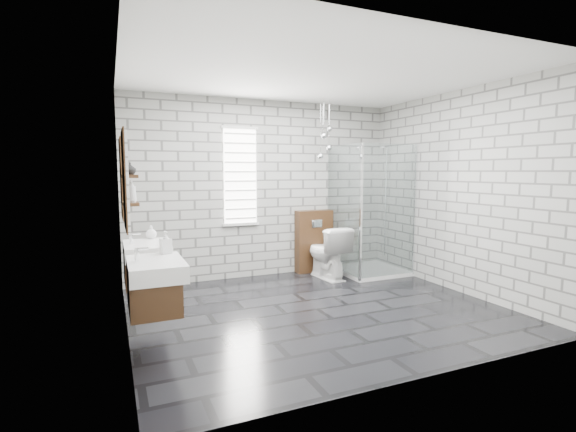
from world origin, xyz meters
TOP-DOWN VIEW (x-y plane):
  - floor at (0.00, 0.00)m, footprint 4.20×3.60m
  - ceiling at (0.00, 0.00)m, footprint 4.20×3.60m
  - wall_back at (0.00, 1.81)m, footprint 4.20×0.02m
  - wall_front at (0.00, -1.81)m, footprint 4.20×0.02m
  - wall_left at (-2.11, 0.00)m, footprint 0.02×3.60m
  - wall_right at (2.11, 0.00)m, footprint 0.02×3.60m
  - vanity_left at (-1.91, -0.51)m, footprint 0.47×0.70m
  - vanity_right at (-1.91, 0.44)m, footprint 0.47×0.70m
  - shelf_lower at (-2.03, -0.05)m, footprint 0.14×0.30m
  - shelf_upper at (-2.03, -0.05)m, footprint 0.14×0.30m
  - window at (-0.40, 1.78)m, footprint 0.56×0.05m
  - cistern_panel at (0.80, 1.70)m, footprint 0.60×0.20m
  - flush_plate at (0.80, 1.60)m, footprint 0.18×0.01m
  - shower_enclosure at (1.50, 1.18)m, footprint 1.00×1.00m
  - pendant_cluster at (0.81, 1.37)m, footprint 0.26×0.22m
  - toilet at (0.80, 1.25)m, footprint 0.50×0.81m
  - soap_bottle_a at (-1.74, -0.22)m, footprint 0.11×0.11m
  - soap_bottle_b at (-1.79, 0.75)m, footprint 0.16×0.16m
  - soap_bottle_c at (-2.02, -0.10)m, footprint 0.08×0.08m
  - vase at (-2.02, 0.05)m, footprint 0.14×0.14m

SIDE VIEW (x-z plane):
  - floor at x=0.00m, z-range -0.02..0.00m
  - toilet at x=0.80m, z-range 0.00..0.80m
  - cistern_panel at x=0.80m, z-range 0.00..1.00m
  - shower_enclosure at x=1.50m, z-range -0.51..1.52m
  - vanity_left at x=-1.91m, z-range -0.03..1.54m
  - vanity_right at x=-1.91m, z-range -0.03..1.54m
  - flush_plate at x=0.80m, z-range 0.74..0.86m
  - soap_bottle_b at x=-1.79m, z-range 0.85..1.00m
  - soap_bottle_a at x=-1.74m, z-range 0.85..1.06m
  - shelf_lower at x=-2.03m, z-range 1.31..1.33m
  - wall_back at x=0.00m, z-range 0.00..2.70m
  - wall_front at x=0.00m, z-range 0.00..2.70m
  - wall_left at x=-2.11m, z-range 0.00..2.70m
  - wall_right at x=2.11m, z-range 0.00..2.70m
  - soap_bottle_c at x=-2.02m, z-range 1.33..1.55m
  - window at x=-0.40m, z-range 0.81..2.29m
  - shelf_upper at x=-2.03m, z-range 1.57..1.59m
  - vase at x=-2.02m, z-range 1.59..1.71m
  - pendant_cluster at x=0.81m, z-range 1.65..2.54m
  - ceiling at x=0.00m, z-range 2.70..2.72m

